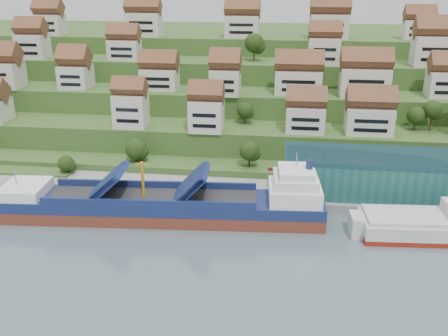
# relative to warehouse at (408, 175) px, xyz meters

# --- Properties ---
(ground) EXTENTS (300.00, 300.00, 0.00)m
(ground) POSITION_rel_warehouse_xyz_m (-52.00, -17.00, -7.20)
(ground) COLOR slate
(ground) RESTS_ON ground
(quay) EXTENTS (180.00, 14.00, 2.20)m
(quay) POSITION_rel_warehouse_xyz_m (-32.00, -2.00, -6.10)
(quay) COLOR gray
(quay) RESTS_ON ground
(hillside) EXTENTS (260.00, 128.00, 31.00)m
(hillside) POSITION_rel_warehouse_xyz_m (-52.00, 86.55, 3.46)
(hillside) COLOR #2D4C1E
(hillside) RESTS_ON ground
(hillside_village) EXTENTS (158.70, 63.68, 28.58)m
(hillside_village) POSITION_rel_warehouse_xyz_m (-47.63, 43.67, 17.28)
(hillside_village) COLOR beige
(hillside_village) RESTS_ON ground
(hillside_trees) EXTENTS (139.81, 62.36, 31.21)m
(hillside_trees) POSITION_rel_warehouse_xyz_m (-54.15, 28.89, 10.05)
(hillside_trees) COLOR #243E14
(hillside_trees) RESTS_ON ground
(warehouse) EXTENTS (60.00, 15.00, 10.00)m
(warehouse) POSITION_rel_warehouse_xyz_m (0.00, 0.00, 0.00)
(warehouse) COLOR #205754
(warehouse) RESTS_ON quay
(flagpole) EXTENTS (1.28, 0.16, 8.00)m
(flagpole) POSITION_rel_warehouse_xyz_m (-33.89, -7.00, -0.32)
(flagpole) COLOR gray
(flagpole) RESTS_ON quay
(cargo_ship) EXTENTS (74.96, 16.67, 16.44)m
(cargo_ship) POSITION_rel_warehouse_xyz_m (-55.90, -16.02, -4.03)
(cargo_ship) COLOR brown
(cargo_ship) RESTS_ON ground
(second_ship) EXTENTS (29.06, 12.42, 8.24)m
(second_ship) POSITION_rel_warehouse_xyz_m (1.70, -17.35, -4.71)
(second_ship) COLOR maroon
(second_ship) RESTS_ON ground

